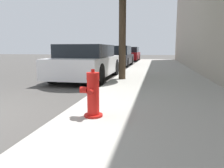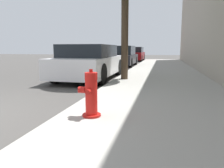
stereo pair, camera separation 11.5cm
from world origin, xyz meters
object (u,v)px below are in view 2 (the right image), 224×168
object	(u,v)px
fire_hydrant	(91,95)
parked_car_far	(135,54)
parked_car_near	(90,62)
parked_car_mid	(122,56)

from	to	relation	value
fire_hydrant	parked_car_far	world-z (taller)	parked_car_far
parked_car_near	parked_car_far	xyz separation A→B (m)	(0.10, 13.31, -0.01)
fire_hydrant	parked_car_far	xyz separation A→B (m)	(-1.58, 18.31, 0.19)
parked_car_near	parked_car_mid	world-z (taller)	parked_car_mid
fire_hydrant	parked_car_mid	distance (m)	11.89
parked_car_far	parked_car_mid	bearing A→B (deg)	-90.37
parked_car_near	fire_hydrant	bearing A→B (deg)	-71.45
parked_car_far	parked_car_near	bearing A→B (deg)	-90.43
parked_car_near	parked_car_mid	distance (m)	6.78
parked_car_far	fire_hydrant	bearing A→B (deg)	-85.08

